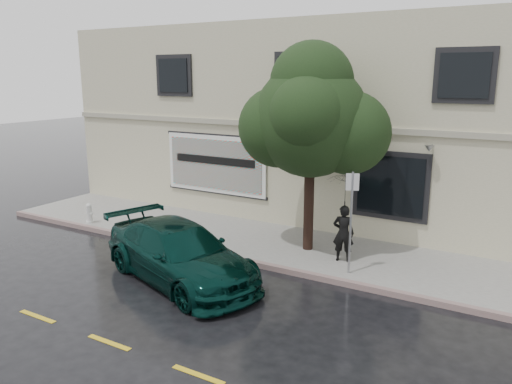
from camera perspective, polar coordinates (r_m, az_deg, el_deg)
The scene contains 12 objects.
ground at distance 13.16m, azimuth -5.22°, elevation -10.16°, with size 90.00×90.00×0.00m, color black.
sidewalk at distance 15.71m, azimuth 1.65°, elevation -5.87°, with size 20.00×3.50×0.15m, color #9D9B95.
curb at distance 14.28m, azimuth -1.73°, elevation -7.86°, with size 20.00×0.18×0.16m, color slate.
road_marking at distance 10.80m, azimuth -16.43°, elevation -16.16°, with size 19.00×0.12×0.01m, color gold.
building at distance 20.16m, azimuth 9.61°, elevation 8.16°, with size 20.00×8.12×7.00m.
billboard at distance 18.22m, azimuth -4.67°, elevation 3.19°, with size 4.30×0.16×2.20m.
car at distance 13.07m, azimuth -8.72°, elevation -6.92°, with size 2.26×5.11×1.49m, color black.
pedestrian at distance 14.02m, azimuth 9.96°, elevation -4.67°, with size 0.59×0.38×1.61m, color black.
umbrella at distance 13.70m, azimuth 10.15°, elevation 0.09°, with size 1.06×1.06×0.78m, color black.
street_tree at distance 14.28m, azimuth 6.29°, elevation 8.11°, with size 3.25×3.25×5.45m.
fire_hydrant at distance 18.44m, azimuth -18.51°, elevation -2.32°, with size 0.29×0.27×0.70m.
sign_pole at distance 12.95m, azimuth 10.81°, elevation -2.45°, with size 0.31×0.15×2.70m.
Camera 1 is at (7.05, -9.82, 5.20)m, focal length 35.00 mm.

